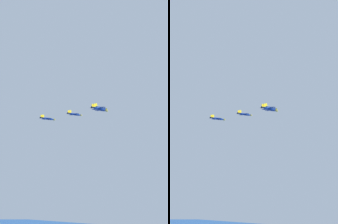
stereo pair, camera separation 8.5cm
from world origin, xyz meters
TOP-DOWN VIEW (x-y plane):
  - jet_lead at (-27.08, -19.22)m, footprint 15.81×10.16m
  - jet_left_wingman at (-15.29, -36.80)m, footprint 15.62×10.07m
  - jet_right_wingman at (-7.83, -10.41)m, footprint 15.54×9.96m
  - jet_left_outer at (-3.50, -54.38)m, footprint 15.55×9.96m
  - jet_right_outer at (11.42, -1.61)m, footprint 15.87×10.17m

SIDE VIEW (x-z plane):
  - jet_left_outer at x=-3.50m, z-range 158.97..162.29m
  - jet_right_outer at x=11.42m, z-range 159.76..163.15m
  - jet_left_wingman at x=-15.29m, z-range 162.75..166.10m
  - jet_right_wingman at x=-7.83m, z-range 164.35..167.67m
  - jet_lead at x=-27.08m, z-range 166.56..169.95m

